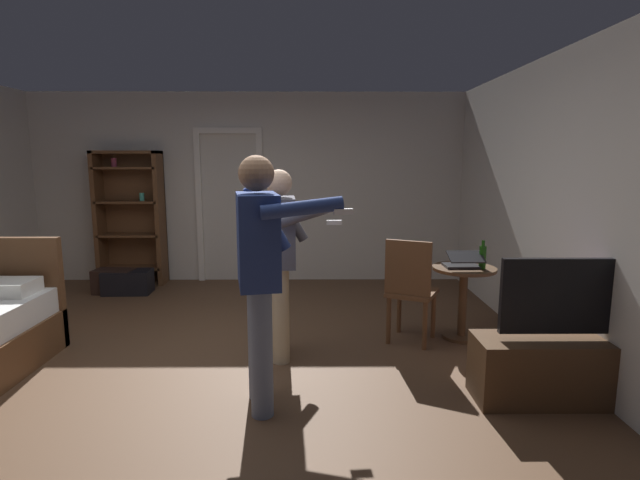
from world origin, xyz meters
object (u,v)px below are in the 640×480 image
object	(u,v)px
suitcase_dark	(128,282)
bottle_on_table	(483,257)
tv_flatscreen	(560,361)
person_blue_shirt	(260,263)
wooden_chair	(410,287)
bookshelf	(131,213)
person_striped_shirt	(281,251)
laptop	(463,263)
side_table	(463,291)
suitcase_small	(114,281)

from	to	relation	value
suitcase_dark	bottle_on_table	bearing A→B (deg)	-25.02
tv_flatscreen	person_blue_shirt	size ratio (longest dim) A/B	0.69
wooden_chair	suitcase_dark	size ratio (longest dim) A/B	1.69
bookshelf	person_striped_shirt	world-z (taller)	bookshelf
bookshelf	person_blue_shirt	xyz separation A→B (m)	(2.16, -3.47, 0.04)
person_striped_shirt	bookshelf	bearing A→B (deg)	130.76
bottle_on_table	suitcase_dark	xyz separation A→B (m)	(-3.96, 1.69, -0.66)
suitcase_dark	tv_flatscreen	bearing A→B (deg)	-36.40
laptop	person_striped_shirt	distance (m)	1.73
bookshelf	side_table	distance (m)	4.52
bottle_on_table	suitcase_small	bearing A→B (deg)	157.62
bookshelf	laptop	world-z (taller)	bookshelf
bookshelf	wooden_chair	xyz separation A→B (m)	(3.41, -2.30, -0.44)
tv_flatscreen	bottle_on_table	xyz separation A→B (m)	(-0.19, 1.16, 0.52)
bottle_on_table	suitcase_small	distance (m)	4.53
tv_flatscreen	wooden_chair	size ratio (longest dim) A/B	1.21
person_blue_shirt	tv_flatscreen	bearing A→B (deg)	1.73
suitcase_dark	wooden_chair	bearing A→B (deg)	-29.86
wooden_chair	person_blue_shirt	xyz separation A→B (m)	(-1.24, -1.17, 0.47)
laptop	tv_flatscreen	bearing A→B (deg)	-73.46
tv_flatscreen	person_striped_shirt	distance (m)	2.27
bookshelf	laptop	xyz separation A→B (m)	(3.91, -2.21, -0.23)
person_blue_shirt	suitcase_dark	distance (m)	3.67
bottle_on_table	person_blue_shirt	world-z (taller)	person_blue_shirt
wooden_chair	person_blue_shirt	distance (m)	1.77
tv_flatscreen	side_table	xyz separation A→B (m)	(-0.33, 1.24, 0.18)
suitcase_dark	suitcase_small	world-z (taller)	suitcase_small
wooden_chair	person_striped_shirt	world-z (taller)	person_striped_shirt
wooden_chair	suitcase_small	bearing A→B (deg)	153.10
bottle_on_table	wooden_chair	bearing A→B (deg)	-175.47
side_table	suitcase_small	distance (m)	4.33
bookshelf	side_table	xyz separation A→B (m)	(3.94, -2.16, -0.51)
suitcase_dark	suitcase_small	size ratio (longest dim) A/B	1.18
bookshelf	suitcase_small	bearing A→B (deg)	-96.32
tv_flatscreen	side_table	bearing A→B (deg)	104.74
side_table	bottle_on_table	xyz separation A→B (m)	(0.14, -0.08, 0.35)
bottle_on_table	tv_flatscreen	bearing A→B (deg)	-80.88
suitcase_dark	bookshelf	bearing A→B (deg)	100.16
wooden_chair	person_striped_shirt	xyz separation A→B (m)	(-1.17, -0.30, 0.39)
side_table	person_blue_shirt	bearing A→B (deg)	-143.74
bookshelf	side_table	size ratio (longest dim) A/B	2.60
bookshelf	laptop	distance (m)	4.50
laptop	wooden_chair	world-z (taller)	wooden_chair
tv_flatscreen	person_striped_shirt	world-z (taller)	person_striped_shirt
bookshelf	suitcase_dark	distance (m)	1.00
laptop	suitcase_dark	xyz separation A→B (m)	(-3.79, 1.66, -0.60)
laptop	wooden_chair	distance (m)	0.55
tv_flatscreen	wooden_chair	distance (m)	1.43
bookshelf	suitcase_dark	world-z (taller)	bookshelf
bookshelf	person_striped_shirt	distance (m)	3.43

